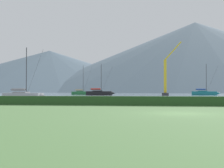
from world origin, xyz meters
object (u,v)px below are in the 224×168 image
sailboat_slip_3 (24,95)px  dock_crane (166,79)px  sailboat_slip_0 (205,93)px  sailboat_slip_4 (99,93)px  sailboat_slip_1 (82,93)px

sailboat_slip_3 → dock_crane: size_ratio=0.57×
dock_crane → sailboat_slip_0: bearing=34.9°
sailboat_slip_0 → sailboat_slip_4: size_ratio=1.01×
sailboat_slip_0 → dock_crane: 16.10m
sailboat_slip_1 → dock_crane: (29.28, -14.33, 4.17)m
dock_crane → sailboat_slip_1: bearing=153.9°
sailboat_slip_0 → dock_crane: (-12.77, -8.91, 4.10)m
sailboat_slip_3 → sailboat_slip_1: bearing=98.7°
sailboat_slip_0 → sailboat_slip_1: sailboat_slip_1 is taller
sailboat_slip_4 → dock_crane: (20.76, -2.33, 4.08)m
sailboat_slip_3 → sailboat_slip_4: size_ratio=0.94×
sailboat_slip_1 → sailboat_slip_3: 55.50m
sailboat_slip_1 → sailboat_slip_4: 14.72m
sailboat_slip_4 → dock_crane: size_ratio=0.61×
sailboat_slip_1 → sailboat_slip_3: bearing=-86.5°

